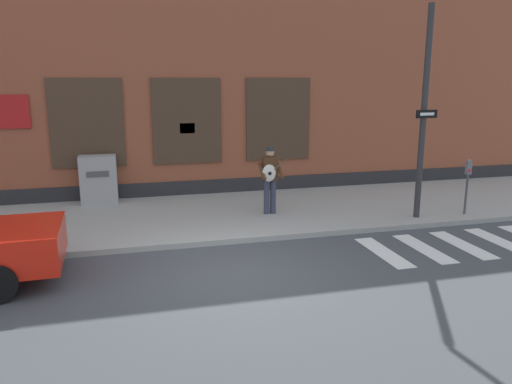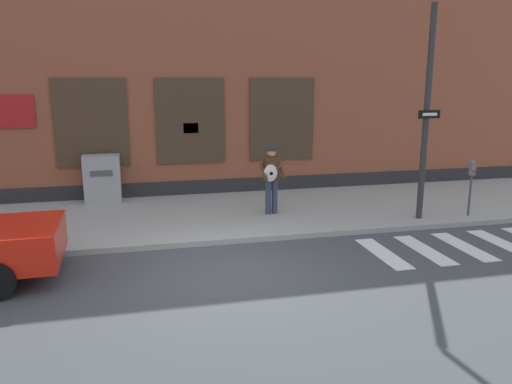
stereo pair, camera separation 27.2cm
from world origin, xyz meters
name	(u,v)px [view 1 (the left image)]	position (x,y,z in m)	size (l,w,h in m)	color
ground_plane	(232,275)	(0.00, 0.00, 0.00)	(160.00, 160.00, 0.00)	#424449
sidewalk	(200,216)	(0.00, 3.97, 0.06)	(28.00, 4.56, 0.13)	#9E9E99
building_backdrop	(178,77)	(0.00, 8.25, 3.60)	(28.00, 4.06, 7.21)	brown
crosswalk	(481,243)	(5.72, 0.39, 0.01)	(5.20, 1.90, 0.01)	silver
busker	(270,176)	(1.75, 3.51, 1.13)	(0.72, 0.53, 1.75)	#33384C
traffic_light	(461,67)	(5.37, 1.15, 3.81)	(0.68, 3.10, 5.34)	#2D2D30
parking_meter	(468,178)	(6.63, 2.19, 1.07)	(0.13, 0.11, 1.44)	#47474C
utility_box	(99,180)	(-2.57, 5.80, 0.80)	(1.00, 0.54, 1.35)	#9E9E9E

